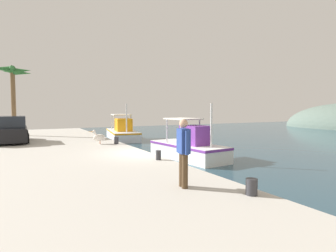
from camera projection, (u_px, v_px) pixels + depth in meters
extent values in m
cube|color=#BCB7AD|center=(28.00, 173.00, 10.34)|extent=(36.00, 10.00, 0.80)
cube|color=white|center=(122.00, 135.00, 25.25)|extent=(6.72, 3.22, 0.82)
cube|color=orange|center=(122.00, 131.00, 25.23)|extent=(6.77, 3.27, 0.12)
cube|color=orange|center=(124.00, 125.00, 24.42)|extent=(2.00, 1.59, 1.11)
cylinder|color=silver|center=(112.00, 122.00, 26.31)|extent=(0.08, 0.08, 1.40)
cylinder|color=silver|center=(128.00, 122.00, 26.79)|extent=(0.08, 0.08, 1.40)
cylinder|color=silver|center=(114.00, 123.00, 24.66)|extent=(0.08, 0.08, 1.40)
cylinder|color=silver|center=(131.00, 123.00, 25.14)|extent=(0.08, 0.08, 1.40)
cube|color=silver|center=(121.00, 115.00, 25.68)|extent=(2.84, 2.02, 0.08)
cylinder|color=silver|center=(127.00, 118.00, 22.86)|extent=(0.10, 0.10, 2.41)
cube|color=white|center=(188.00, 151.00, 15.40)|extent=(5.24, 2.39, 0.85)
cube|color=#723399|center=(188.00, 145.00, 15.38)|extent=(5.28, 2.44, 0.12)
cube|color=#723399|center=(195.00, 135.00, 14.82)|extent=(1.53, 1.27, 1.04)
cylinder|color=silver|center=(167.00, 131.00, 15.92)|extent=(0.08, 0.08, 1.34)
cylinder|color=silver|center=(185.00, 130.00, 16.65)|extent=(0.08, 0.08, 1.34)
cylinder|color=silver|center=(181.00, 133.00, 14.78)|extent=(0.08, 0.08, 1.34)
cylinder|color=silver|center=(200.00, 131.00, 15.51)|extent=(0.08, 0.08, 1.34)
cube|color=silver|center=(183.00, 119.00, 15.67)|extent=(2.19, 1.59, 0.08)
cylinder|color=silver|center=(211.00, 126.00, 13.73)|extent=(0.10, 0.10, 2.22)
cylinder|color=tan|center=(100.00, 142.00, 15.68)|extent=(0.04, 0.04, 0.22)
cylinder|color=tan|center=(100.00, 142.00, 15.57)|extent=(0.04, 0.04, 0.22)
ellipsoid|color=white|center=(99.00, 138.00, 15.59)|extent=(0.39, 0.67, 0.40)
ellipsoid|color=silver|center=(100.00, 137.00, 15.61)|extent=(0.42, 0.58, 0.28)
cylinder|color=white|center=(96.00, 134.00, 15.51)|extent=(0.11, 0.20, 0.27)
sphere|color=white|center=(94.00, 131.00, 15.47)|extent=(0.18, 0.18, 0.16)
cone|color=#F2B272|center=(90.00, 132.00, 15.40)|extent=(0.10, 0.31, 0.07)
cylinder|color=#4C3823|center=(185.00, 171.00, 6.88)|extent=(0.16, 0.16, 0.88)
cylinder|color=#4C3823|center=(182.00, 169.00, 7.07)|extent=(0.16, 0.16, 0.88)
cube|color=navy|center=(184.00, 141.00, 6.93)|extent=(0.43, 0.31, 0.62)
cylinder|color=navy|center=(187.00, 143.00, 6.70)|extent=(0.10, 0.10, 0.59)
cylinder|color=navy|center=(180.00, 141.00, 7.17)|extent=(0.10, 0.10, 0.59)
sphere|color=tan|center=(184.00, 123.00, 6.90)|extent=(0.22, 0.22, 0.22)
cylinder|color=black|center=(28.00, 138.00, 15.72)|extent=(0.60, 0.18, 0.60)
cylinder|color=black|center=(27.00, 135.00, 17.96)|extent=(0.60, 0.18, 0.60)
cube|color=black|center=(11.00, 134.00, 16.43)|extent=(4.11, 1.72, 0.76)
cube|color=#262D38|center=(11.00, 122.00, 16.52)|extent=(2.21, 1.57, 0.68)
cylinder|color=#333338|center=(116.00, 140.00, 15.63)|extent=(0.26, 0.26, 0.41)
cylinder|color=#333338|center=(158.00, 155.00, 10.76)|extent=(0.21, 0.21, 0.37)
cylinder|color=#333338|center=(252.00, 187.00, 6.36)|extent=(0.27, 0.27, 0.38)
cylinder|color=brown|center=(14.00, 103.00, 20.63)|extent=(0.32, 0.32, 4.83)
cone|color=#2D6B33|center=(12.00, 67.00, 19.68)|extent=(1.77, 0.47, 0.44)
cone|color=#2D6B33|center=(22.00, 71.00, 20.39)|extent=(1.20, 1.47, 0.44)
cone|color=#2D6B33|center=(22.00, 73.00, 20.92)|extent=(0.75, 1.38, 0.44)
cone|color=#2D6B33|center=(16.00, 73.00, 21.09)|extent=(1.32, 0.87, 0.44)
cone|color=#2D6B33|center=(7.00, 71.00, 20.77)|extent=(1.28, 1.05, 0.44)
cone|color=#2D6B33|center=(0.00, 69.00, 20.20)|extent=(0.68, 1.71, 0.44)
cone|color=#2D6B33|center=(3.00, 69.00, 19.77)|extent=(1.33, 1.40, 0.44)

